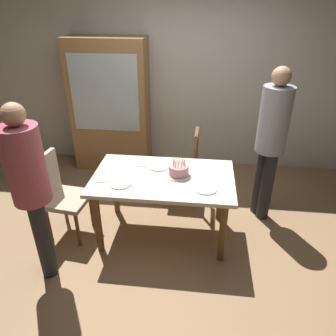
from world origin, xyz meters
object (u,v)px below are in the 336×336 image
plate_near_guest (205,189)px  china_cabinet (110,106)px  chair_spindle_back (182,167)px  person_celebrant (30,186)px  plate_far_side (159,166)px  dining_table (163,185)px  birthday_cake (179,171)px  plate_near_celebrant (120,183)px  chair_upholstered (59,192)px  person_guest (271,138)px

plate_near_guest → china_cabinet: bearing=128.7°
chair_spindle_back → person_celebrant: (-1.19, -1.41, 0.50)m
plate_far_side → china_cabinet: bearing=123.4°
dining_table → china_cabinet: (-0.97, 1.56, 0.31)m
birthday_cake → plate_far_side: size_ratio=1.27×
china_cabinet → plate_near_guest: bearing=-51.3°
chair_spindle_back → plate_near_celebrant: bearing=-119.4°
birthday_cake → china_cabinet: size_ratio=0.15×
chair_upholstered → person_guest: bearing=14.9°
plate_near_guest → dining_table: bearing=155.6°
person_guest → china_cabinet: size_ratio=0.93×
dining_table → chair_spindle_back: (0.14, 0.76, -0.18)m
plate_near_guest → person_guest: size_ratio=0.12×
chair_spindle_back → chair_upholstered: same height
plate_near_guest → plate_far_side: bearing=142.1°
plate_far_side → china_cabinet: (-0.90, 1.36, 0.20)m
birthday_cake → plate_near_celebrant: (-0.55, -0.24, -0.05)m
dining_table → plate_far_side: bearing=110.1°
person_guest → chair_upholstered: bearing=-165.1°
plate_far_side → person_celebrant: 1.31m
plate_near_celebrant → plate_near_guest: bearing=0.0°
plate_near_celebrant → birthday_cake: bearing=23.3°
plate_near_celebrant → plate_near_guest: size_ratio=1.00×
plate_near_guest → china_cabinet: size_ratio=0.12×
plate_near_guest → person_guest: 1.01m
chair_upholstered → person_celebrant: person_celebrant is taller
person_celebrant → plate_far_side: bearing=41.1°
plate_near_celebrant → plate_far_side: (0.33, 0.39, 0.00)m
birthday_cake → person_celebrant: bearing=-150.0°
plate_near_celebrant → plate_far_side: size_ratio=1.00×
chair_spindle_back → person_guest: (0.98, -0.26, 0.56)m
birthday_cake → person_celebrant: 1.40m
plate_near_guest → person_celebrant: 1.57m
chair_spindle_back → china_cabinet: (-1.11, 0.80, 0.49)m
chair_spindle_back → plate_near_guest: bearing=-72.9°
birthday_cake → chair_spindle_back: size_ratio=0.29×
plate_far_side → person_guest: bearing=14.2°
plate_near_guest → person_celebrant: bearing=-162.8°
plate_near_celebrant → person_guest: 1.69m
person_guest → dining_table: bearing=-156.0°
dining_table → chair_upholstered: bearing=-175.1°
plate_near_guest → chair_spindle_back: size_ratio=0.23×
chair_upholstered → china_cabinet: bearing=85.1°
person_celebrant → china_cabinet: china_cabinet is taller
birthday_cake → chair_spindle_back: chair_spindle_back is taller
plate_near_celebrant → plate_far_side: 0.51m
plate_far_side → china_cabinet: 1.64m
dining_table → chair_upholstered: chair_upholstered is taller
plate_near_guest → chair_spindle_back: (-0.29, 0.95, -0.29)m
chair_spindle_back → plate_far_side: bearing=-110.8°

